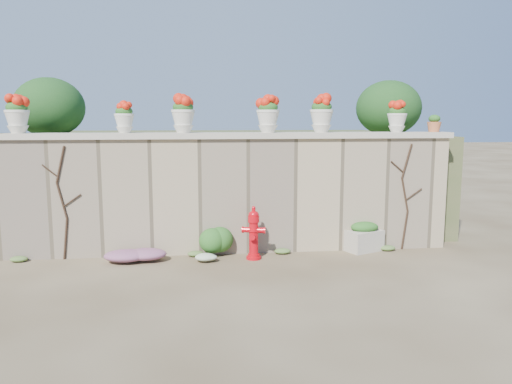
{
  "coord_description": "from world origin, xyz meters",
  "views": [
    {
      "loc": [
        -0.4,
        -6.84,
        2.34
      ],
      "look_at": [
        0.52,
        1.4,
        1.12
      ],
      "focal_mm": 35.0,
      "sensor_mm": 36.0,
      "label": 1
    }
  ],
  "objects": [
    {
      "name": "urn_pot_5",
      "position": [
        3.1,
        1.8,
        2.36
      ],
      "size": [
        0.34,
        0.34,
        0.53
      ],
      "color": "beige",
      "rests_on": "wall_cap"
    },
    {
      "name": "urn_pot_2",
      "position": [
        -0.68,
        1.8,
        2.41
      ],
      "size": [
        0.4,
        0.4,
        0.63
      ],
      "color": "beige",
      "rests_on": "wall_cap"
    },
    {
      "name": "wall_cap",
      "position": [
        0.0,
        1.8,
        2.05
      ],
      "size": [
        8.1,
        0.52,
        0.1
      ],
      "primitive_type": "cube",
      "color": "#B9AE9D",
      "rests_on": "stone_wall"
    },
    {
      "name": "ground",
      "position": [
        0.0,
        0.0,
        0.0
      ],
      "size": [
        80.0,
        80.0,
        0.0
      ],
      "primitive_type": "plane",
      "color": "#4A3825",
      "rests_on": "ground"
    },
    {
      "name": "fire_hydrant",
      "position": [
        0.47,
        1.25,
        0.45
      ],
      "size": [
        0.39,
        0.28,
        0.89
      ],
      "rotation": [
        0.0,
        0.0,
        -0.26
      ],
      "color": "red",
      "rests_on": "ground"
    },
    {
      "name": "vine_left",
      "position": [
        -2.67,
        1.58,
        0.99
      ],
      "size": [
        0.6,
        0.04,
        1.91
      ],
      "color": "black",
      "rests_on": "ground"
    },
    {
      "name": "back_shrub_left",
      "position": [
        -3.2,
        3.0,
        2.55
      ],
      "size": [
        1.3,
        1.3,
        1.1
      ],
      "primitive_type": "ellipsoid",
      "color": "#143814",
      "rests_on": "raised_fill"
    },
    {
      "name": "stone_wall",
      "position": [
        0.0,
        1.8,
        1.0
      ],
      "size": [
        8.0,
        0.4,
        2.0
      ],
      "primitive_type": "cube",
      "color": "tan",
      "rests_on": "ground"
    },
    {
      "name": "terracotta_pot",
      "position": [
        3.8,
        1.8,
        2.24
      ],
      "size": [
        0.25,
        0.25,
        0.3
      ],
      "color": "#BC6539",
      "rests_on": "wall_cap"
    },
    {
      "name": "back_shrub_right",
      "position": [
        3.4,
        3.0,
        2.55
      ],
      "size": [
        1.3,
        1.3,
        1.1
      ],
      "primitive_type": "ellipsoid",
      "color": "#143814",
      "rests_on": "raised_fill"
    },
    {
      "name": "urn_pot_1",
      "position": [
        -1.66,
        1.8,
        2.36
      ],
      "size": [
        0.33,
        0.33,
        0.52
      ],
      "color": "beige",
      "rests_on": "wall_cap"
    },
    {
      "name": "raised_fill",
      "position": [
        0.0,
        5.0,
        1.0
      ],
      "size": [
        9.0,
        6.0,
        2.0
      ],
      "primitive_type": "cube",
      "color": "#384C23",
      "rests_on": "ground"
    },
    {
      "name": "vine_right",
      "position": [
        3.23,
        1.58,
        0.99
      ],
      "size": [
        0.6,
        0.04,
        1.91
      ],
      "color": "black",
      "rests_on": "ground"
    },
    {
      "name": "urn_pot_4",
      "position": [
        1.72,
        1.8,
        2.42
      ],
      "size": [
        0.41,
        0.41,
        0.64
      ],
      "color": "beige",
      "rests_on": "wall_cap"
    },
    {
      "name": "planter_box",
      "position": [
        2.48,
        1.55,
        0.24
      ],
      "size": [
        0.73,
        0.6,
        0.53
      ],
      "rotation": [
        0.0,
        0.0,
        0.42
      ],
      "color": "#B9AE9D",
      "rests_on": "ground"
    },
    {
      "name": "urn_pot_0",
      "position": [
        -3.37,
        1.8,
        2.4
      ],
      "size": [
        0.39,
        0.39,
        0.61
      ],
      "color": "beige",
      "rests_on": "wall_cap"
    },
    {
      "name": "green_shrub",
      "position": [
        -0.2,
        1.53,
        0.31
      ],
      "size": [
        0.66,
        0.59,
        0.63
      ],
      "primitive_type": "ellipsoid",
      "color": "#1E5119",
      "rests_on": "ground"
    },
    {
      "name": "white_flowers",
      "position": [
        -0.38,
        1.11,
        0.09
      ],
      "size": [
        0.51,
        0.41,
        0.18
      ],
      "primitive_type": "ellipsoid",
      "color": "white",
      "rests_on": "ground"
    },
    {
      "name": "magenta_clump",
      "position": [
        -1.48,
        1.23,
        0.14
      ],
      "size": [
        1.02,
        0.68,
        0.27
      ],
      "primitive_type": "ellipsoid",
      "color": "#B0239B",
      "rests_on": "ground"
    },
    {
      "name": "urn_pot_3",
      "position": [
        0.78,
        1.8,
        2.41
      ],
      "size": [
        0.4,
        0.4,
        0.63
      ],
      "color": "beige",
      "rests_on": "wall_cap"
    }
  ]
}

